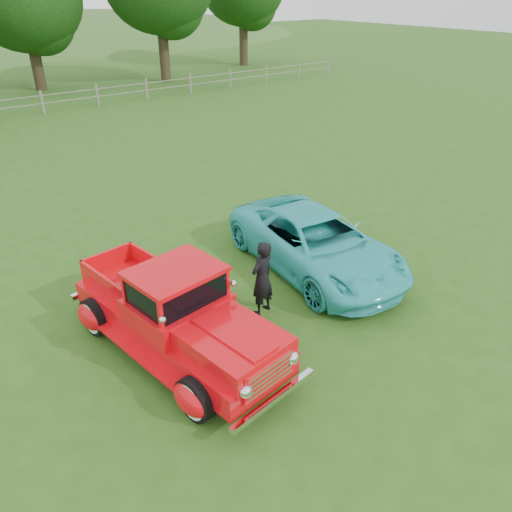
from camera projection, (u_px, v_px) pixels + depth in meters
ground at (249, 348)px, 9.47m from camera, size 140.00×140.00×0.00m
red_pickup at (177, 315)px, 9.05m from camera, size 2.70×5.17×1.78m
teal_sedan at (316, 243)px, 11.78m from camera, size 2.88×5.23×1.39m
man at (262, 278)px, 10.12m from camera, size 0.67×0.52×1.64m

